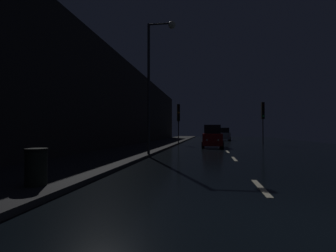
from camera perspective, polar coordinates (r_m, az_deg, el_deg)
ground at (r=28.97m, az=11.42°, el=-4.08°), size 26.38×84.00×0.02m
sidewalk_left at (r=29.47m, az=-2.31°, el=-3.88°), size 4.40×84.00×0.15m
building_facade_left at (r=26.82m, az=-9.22°, el=4.64°), size 0.80×63.00×8.36m
lane_centerline at (r=24.22m, az=11.96°, el=-4.63°), size 0.16×39.08×0.01m
traffic_light_far_left at (r=29.61m, az=2.25°, el=2.26°), size 0.38×0.48×4.50m
traffic_light_far_right at (r=31.83m, az=19.67°, el=2.48°), size 0.35×0.48×4.77m
streetlamp_overhead at (r=16.13m, az=-2.65°, el=12.19°), size 1.70×0.44×7.99m
trash_bin_curbside at (r=7.48m, az=-26.43°, el=-7.84°), size 0.55×0.55×0.93m
car_approaching_headlights at (r=25.01m, az=9.47°, el=-2.36°), size 1.91×4.13×2.08m
car_distant_taillights at (r=43.74m, az=11.94°, el=-1.82°), size 1.87×4.05×2.04m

